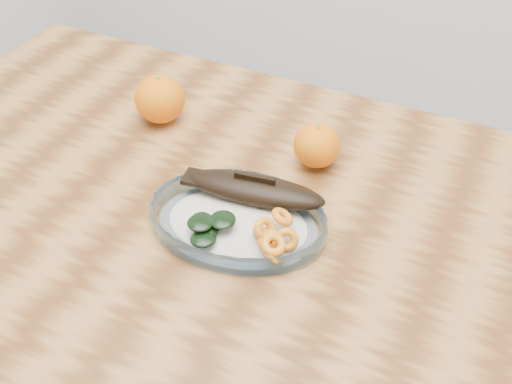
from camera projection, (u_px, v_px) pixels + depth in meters
dining_table at (214, 263)px, 0.99m from camera, size 1.20×0.80×0.75m
plated_meal at (239, 217)px, 0.89m from camera, size 0.51×0.51×0.08m
orange_left at (160, 99)px, 1.08m from camera, size 0.09×0.09×0.09m
orange_right at (317, 146)px, 0.99m from camera, size 0.07×0.07×0.07m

